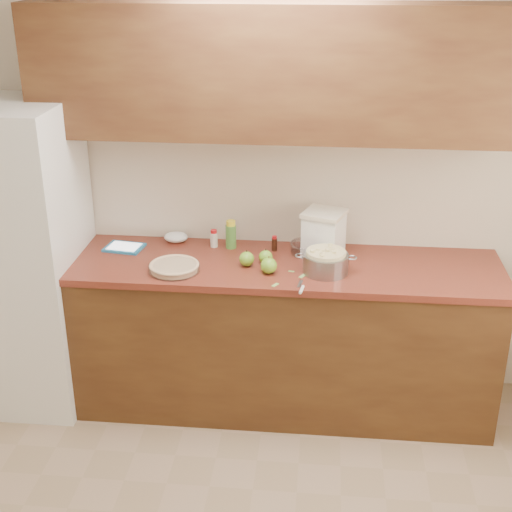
# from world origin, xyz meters

# --- Properties ---
(room_shell) EXTENTS (3.60, 3.60, 3.60)m
(room_shell) POSITION_xyz_m (0.00, 0.00, 1.30)
(room_shell) COLOR #9F8367
(room_shell) RESTS_ON ground
(counter_run) EXTENTS (2.64, 0.68, 0.92)m
(counter_run) POSITION_xyz_m (0.00, 1.48, 0.46)
(counter_run) COLOR #553417
(counter_run) RESTS_ON ground
(upper_cabinets) EXTENTS (2.60, 0.34, 0.70)m
(upper_cabinets) POSITION_xyz_m (0.00, 1.63, 1.95)
(upper_cabinets) COLOR brown
(upper_cabinets) RESTS_ON room_shell
(fridge) EXTENTS (0.70, 0.70, 1.80)m
(fridge) POSITION_xyz_m (-1.44, 1.44, 0.90)
(fridge) COLOR white
(fridge) RESTS_ON ground
(pie) EXTENTS (0.28, 0.28, 0.05)m
(pie) POSITION_xyz_m (-0.50, 1.31, 0.94)
(pie) COLOR silver
(pie) RESTS_ON counter_run
(colander) EXTENTS (0.34, 0.25, 0.13)m
(colander) POSITION_xyz_m (0.33, 1.38, 0.98)
(colander) COLOR gray
(colander) RESTS_ON counter_run
(flour_canister) EXTENTS (0.28, 0.28, 0.27)m
(flour_canister) POSITION_xyz_m (0.31, 1.61, 1.06)
(flour_canister) COLOR white
(flour_canister) RESTS_ON counter_run
(tablet) EXTENTS (0.24, 0.19, 0.02)m
(tablet) POSITION_xyz_m (-0.86, 1.59, 0.93)
(tablet) COLOR teal
(tablet) RESTS_ON counter_run
(paring_knife) EXTENTS (0.04, 0.17, 0.02)m
(paring_knife) POSITION_xyz_m (0.21, 1.15, 0.93)
(paring_knife) COLOR gray
(paring_knife) RESTS_ON counter_run
(lemon_bottle) EXTENTS (0.06, 0.06, 0.17)m
(lemon_bottle) POSITION_xyz_m (-0.23, 1.67, 1.00)
(lemon_bottle) COLOR #4C8C38
(lemon_bottle) RESTS_ON counter_run
(cinnamon_shaker) EXTENTS (0.04, 0.04, 0.11)m
(cinnamon_shaker) POSITION_xyz_m (-0.33, 1.68, 0.97)
(cinnamon_shaker) COLOR beige
(cinnamon_shaker) RESTS_ON counter_run
(vanilla_bottle) EXTENTS (0.03, 0.03, 0.09)m
(vanilla_bottle) POSITION_xyz_m (0.03, 1.65, 0.96)
(vanilla_bottle) COLOR black
(vanilla_bottle) RESTS_ON counter_run
(mixing_bowl) EXTENTS (0.18, 0.18, 0.07)m
(mixing_bowl) POSITION_xyz_m (0.21, 1.63, 0.96)
(mixing_bowl) COLOR silver
(mixing_bowl) RESTS_ON counter_run
(paper_towel) EXTENTS (0.16, 0.14, 0.06)m
(paper_towel) POSITION_xyz_m (-0.57, 1.73, 0.95)
(paper_towel) COLOR white
(paper_towel) RESTS_ON counter_run
(apple_left) EXTENTS (0.08, 0.08, 0.10)m
(apple_left) POSITION_xyz_m (-0.11, 1.42, 0.96)
(apple_left) COLOR #72AE2A
(apple_left) RESTS_ON counter_run
(apple_center) EXTENTS (0.08, 0.08, 0.09)m
(apple_center) POSITION_xyz_m (-0.01, 1.46, 0.96)
(apple_center) COLOR #72AE2A
(apple_center) RESTS_ON counter_run
(apple_front) EXTENTS (0.09, 0.09, 0.10)m
(apple_front) POSITION_xyz_m (0.02, 1.34, 0.96)
(apple_front) COLOR #72AE2A
(apple_front) RESTS_ON counter_run
(peel_a) EXTENTS (0.03, 0.02, 0.00)m
(peel_a) POSITION_xyz_m (0.14, 1.37, 0.92)
(peel_a) COLOR #8DBE5C
(peel_a) RESTS_ON counter_run
(peel_b) EXTENTS (0.04, 0.05, 0.00)m
(peel_b) POSITION_xyz_m (0.21, 1.31, 0.92)
(peel_b) COLOR #8DBE5C
(peel_b) RESTS_ON counter_run
(peel_c) EXTENTS (0.04, 0.05, 0.00)m
(peel_c) POSITION_xyz_m (0.07, 1.19, 0.92)
(peel_c) COLOR #8DBE5C
(peel_c) RESTS_ON counter_run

